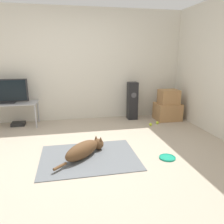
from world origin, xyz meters
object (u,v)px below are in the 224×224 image
dog (85,149)px  cardboard_box_lower (167,112)px  tv (7,91)px  tennis_ball_near_speaker (151,124)px  game_console (18,124)px  frisbee (167,158)px  floor_speaker (132,101)px  tennis_ball_by_boxes (157,123)px  tv_stand (9,106)px  cardboard_box_upper (169,97)px

dog → cardboard_box_lower: bearing=37.5°
tv → tennis_ball_near_speaker: tv is taller
dog → game_console: (-1.32, 1.85, -0.09)m
frisbee → tennis_ball_near_speaker: tennis_ball_near_speaker is taller
floor_speaker → tennis_ball_by_boxes: bearing=-50.2°
game_console → tv: bearing=-171.1°
tv → dog: bearing=-51.3°
tv_stand → game_console: 0.46m
frisbee → tv_stand: bearing=141.9°
cardboard_box_upper → tv_stand: bearing=176.4°
floor_speaker → frisbee: bearing=-92.1°
floor_speaker → game_console: floor_speaker is taller
floor_speaker → tennis_ball_by_boxes: (0.44, -0.53, -0.41)m
dog → tv: (-1.47, 1.83, 0.64)m
frisbee → tv: bearing=141.8°
frisbee → cardboard_box_upper: size_ratio=0.57×
tv → tennis_ball_near_speaker: bearing=-11.1°
frisbee → tennis_ball_by_boxes: 1.70m
dog → tennis_ball_by_boxes: size_ratio=11.86×
tennis_ball_by_boxes → game_console: (-3.06, 0.52, 0.00)m
dog → cardboard_box_lower: size_ratio=1.36×
cardboard_box_lower → tv: tv is taller
dog → cardboard_box_lower: cardboard_box_lower is taller
floor_speaker → tennis_ball_near_speaker: 0.79m
tv_stand → tennis_ball_by_boxes: tv_stand is taller
dog → tv: bearing=128.7°
floor_speaker → tennis_ball_near_speaker: bearing=-68.6°
tv → game_console: bearing=8.9°
frisbee → floor_speaker: 2.19m
tv → game_console: tv is taller
tennis_ball_near_speaker → tennis_ball_by_boxes: bearing=25.3°
dog → game_console: bearing=125.4°
cardboard_box_upper → floor_speaker: (-0.81, 0.25, -0.11)m
tv → game_console: size_ratio=3.01×
cardboard_box_upper → game_console: cardboard_box_upper is taller
tv_stand → cardboard_box_lower: bearing=-3.3°
cardboard_box_lower → tv_stand: bearing=176.7°
tv_stand → game_console: bearing=10.0°
frisbee → game_console: bearing=139.9°
floor_speaker → tv_stand: floor_speaker is taller
cardboard_box_lower → tv: bearing=176.7°
frisbee → game_console: size_ratio=0.87×
tennis_ball_near_speaker → game_console: (-2.87, 0.62, 0.00)m
tennis_ball_by_boxes → tennis_ball_near_speaker: bearing=-154.7°
dog → tennis_ball_near_speaker: (1.55, 1.24, -0.10)m
tv → cardboard_box_upper: bearing=-3.6°
dog → game_console: size_ratio=2.78×
tv → cardboard_box_lower: bearing=-3.3°
frisbee → tv: 3.51m
dog → game_console: dog is taller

